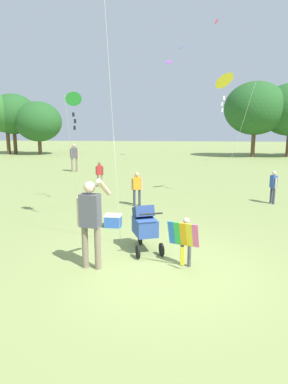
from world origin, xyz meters
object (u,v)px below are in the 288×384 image
(person_kid_running, at_px, (100,172))
(kite_orange_delta, at_px, (73,100))
(child_with_butterfly_kite, at_px, (185,237))
(person_couple_left, at_px, (137,186))
(person_adult_flyer, at_px, (91,217))
(stroller, at_px, (145,224))
(cooler_box, at_px, (113,220))
(person_red_shirt, at_px, (74,155))
(kite_green_novelty, at_px, (224,81))
(person_sitting_far, at_px, (273,184))

(person_kid_running, bearing_deg, kite_orange_delta, -89.65)
(child_with_butterfly_kite, bearing_deg, person_couple_left, 107.11)
(person_adult_flyer, height_order, stroller, person_adult_flyer)
(person_adult_flyer, distance_m, cooler_box, 2.85)
(child_with_butterfly_kite, xyz_separation_m, person_red_shirt, (-6.44, 13.63, 0.41))
(cooler_box, bearing_deg, kite_orange_delta, 125.20)
(kite_green_novelty, bearing_deg, child_with_butterfly_kite, -102.43)
(stroller, height_order, person_red_shirt, person_red_shirt)
(kite_orange_delta, relative_size, person_sitting_far, 3.27)
(person_adult_flyer, height_order, person_kid_running, person_adult_flyer)
(person_sitting_far, bearing_deg, cooler_box, -147.04)
(person_adult_flyer, bearing_deg, person_kid_running, 102.08)
(stroller, relative_size, cooler_box, 2.49)
(stroller, distance_m, kite_orange_delta, 5.83)
(child_with_butterfly_kite, distance_m, cooler_box, 3.15)
(kite_green_novelty, distance_m, cooler_box, 6.94)
(kite_green_novelty, relative_size, person_kid_running, 4.07)
(person_red_shirt, distance_m, person_sitting_far, 12.45)
(stroller, height_order, kite_orange_delta, kite_orange_delta)
(cooler_box, bearing_deg, person_red_shirt, 112.15)
(kite_orange_delta, relative_size, person_kid_running, 3.37)
(person_couple_left, relative_size, cooler_box, 2.62)
(kite_green_novelty, height_order, person_sitting_far, kite_green_novelty)
(person_adult_flyer, relative_size, person_red_shirt, 1.04)
(person_adult_flyer, bearing_deg, child_with_butterfly_kite, 7.46)
(kite_orange_delta, relative_size, person_couple_left, 3.28)
(person_sitting_far, xyz_separation_m, cooler_box, (-5.14, -3.33, -0.52))
(kite_green_novelty, height_order, person_couple_left, kite_green_novelty)
(stroller, bearing_deg, kite_green_novelty, 68.58)
(person_kid_running, bearing_deg, kite_green_novelty, -18.09)
(kite_orange_delta, distance_m, cooler_box, 4.55)
(person_adult_flyer, relative_size, stroller, 1.59)
(stroller, xyz_separation_m, person_red_shirt, (-5.57, 12.84, 0.40))
(person_kid_running, bearing_deg, cooler_box, -73.68)
(person_adult_flyer, xyz_separation_m, kite_green_novelty, (3.30, 7.08, 3.32))
(person_sitting_far, bearing_deg, person_red_shirt, 141.06)
(person_sitting_far, bearing_deg, stroller, -129.27)
(kite_green_novelty, bearing_deg, person_couple_left, -148.89)
(child_with_butterfly_kite, relative_size, cooler_box, 2.19)
(kite_green_novelty, relative_size, person_red_shirt, 2.72)
(cooler_box, bearing_deg, kite_green_novelty, 52.04)
(person_adult_flyer, xyz_separation_m, cooler_box, (-0.10, 2.72, -0.85))
(person_red_shirt, height_order, person_sitting_far, person_red_shirt)
(person_adult_flyer, distance_m, person_couple_left, 5.26)
(person_red_shirt, bearing_deg, child_with_butterfly_kite, -64.72)
(person_adult_flyer, distance_m, stroller, 1.44)
(stroller, height_order, cooler_box, stroller)
(person_red_shirt, relative_size, person_kid_running, 1.50)
(person_sitting_far, height_order, person_couple_left, person_sitting_far)
(person_couple_left, bearing_deg, cooler_box, -98.05)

